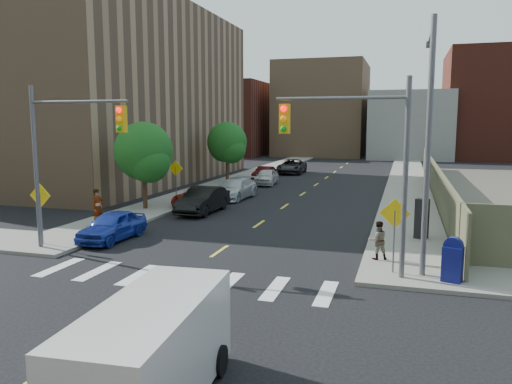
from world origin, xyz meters
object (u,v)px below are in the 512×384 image
Objects in this scene: parked_car_grey at (292,166)px; cargo_van at (155,350)px; parked_car_maroon at (264,173)px; parked_car_black at (203,200)px; pedestrian_west at (98,208)px; payphone at (422,219)px; parked_car_red at (198,196)px; parked_car_silver at (235,189)px; mailbox at (453,260)px; parked_car_blue at (112,226)px; parked_car_white at (266,177)px; pedestrian_east at (378,240)px.

parked_car_grey is 44.76m from cargo_van.
cargo_van is at bearing -73.80° from parked_car_maroon.
parked_car_black is 1.00× the size of cargo_van.
parked_car_maroon is (-1.30, 18.30, -0.17)m from parked_car_black.
payphone is at bearing -75.16° from pedestrian_west.
pedestrian_west reaches higher than parked_car_red.
parked_car_silver reaches higher than parked_car_red.
parked_car_maroon is at bearing 134.42° from mailbox.
parked_car_blue is at bearing -97.58° from parked_car_black.
mailbox is (6.15, 9.31, -0.23)m from cargo_van.
parked_car_black reaches higher than parked_car_blue.
parked_car_red is at bearing 91.58° from parked_car_blue.
parked_car_white is at bearing 91.90° from parked_car_black.
mailbox is at bearing -59.28° from parked_car_maroon.
cargo_van is 16.56m from payphone.
payphone reaches higher than parked_car_grey.
cargo_van is at bearing -81.71° from parked_car_white.
pedestrian_west is at bearing 123.39° from cargo_van.
cargo_van reaches higher than parked_car_maroon.
parked_car_white is 28.00m from mailbox.
parked_car_grey reaches higher than parked_car_maroon.
parked_car_red is at bearing -86.43° from parked_car_maroon.
payphone is (12.51, -18.25, 0.36)m from parked_car_white.
parked_car_maroon is 2.49× the size of pedestrian_east.
parked_car_maroon is at bearing 98.40° from cargo_van.
mailbox reaches higher than pedestrian_east.
parked_car_grey reaches higher than parked_car_white.
parked_car_grey reaches higher than parked_car_red.
parked_car_red is at bearing -105.20° from parked_car_silver.
parked_car_black is 2.59× the size of payphone.
parked_car_black is at bearing -22.63° from pedestrian_west.
parked_car_blue reaches higher than parked_car_maroon.
cargo_van reaches higher than parked_car_blue.
parked_car_maroon is at bearing -103.44° from parked_car_grey.
mailbox is at bearing -96.89° from pedestrian_west.
parked_car_maroon is at bearing 143.41° from payphone.
parked_car_blue is at bearing -97.03° from parked_car_white.
parked_car_red is at bearing 122.11° from parked_car_black.
mailbox is at bearing -38.86° from parked_car_red.
parked_car_white is 24.94m from pedestrian_east.
parked_car_grey is 1.15× the size of cargo_van.
parked_car_blue is 32.44m from parked_car_grey.
parked_car_grey is 34.46m from pedestrian_east.
payphone is (13.81, -6.10, 0.43)m from parked_car_red.
parked_car_silver is 12.51m from parked_car_maroon.
cargo_van is at bearing -52.60° from parked_car_blue.
pedestrian_west reaches higher than parked_car_grey.
parked_car_silver is 20.90m from mailbox.
cargo_van is at bearing -67.15° from parked_car_red.
parked_car_red is at bearing -99.78° from parked_car_white.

